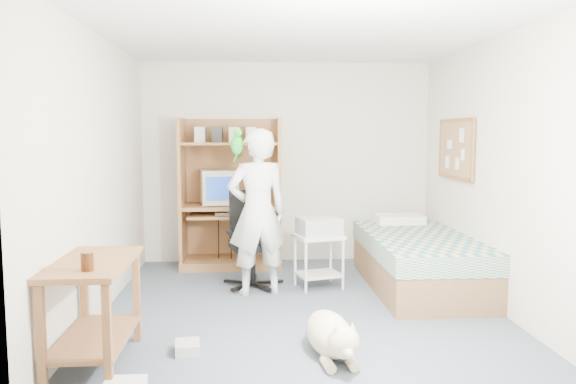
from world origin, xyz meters
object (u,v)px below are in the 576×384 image
at_px(computer_hutch, 231,199).
at_px(office_chair, 252,253).
at_px(person, 258,212).
at_px(bed, 418,260).
at_px(printer_cart, 319,253).
at_px(dog, 331,335).
at_px(side_desk, 94,297).

distance_m(computer_hutch, office_chair, 1.07).
bearing_deg(person, office_chair, -92.25).
relative_size(bed, printer_cart, 3.58).
distance_m(computer_hutch, bed, 2.35).
height_order(person, dog, person).
xyz_separation_m(dog, printer_cart, (0.13, 1.83, 0.21)).
relative_size(computer_hutch, dog, 1.84).
xyz_separation_m(computer_hutch, bed, (2.00, -1.12, -0.53)).
bearing_deg(dog, printer_cart, 78.63).
distance_m(person, dog, 1.85).
relative_size(computer_hutch, bed, 0.89).
relative_size(side_desk, dog, 1.02).
bearing_deg(office_chair, side_desk, -132.73).
bearing_deg(bed, dog, -123.72).
distance_m(office_chair, person, 0.57).
distance_m(side_desk, printer_cart, 2.61).
height_order(person, printer_cart, person).
bearing_deg(dog, office_chair, 99.14).
bearing_deg(printer_cart, bed, -19.18).
bearing_deg(printer_cart, dog, -109.53).
bearing_deg(office_chair, dog, -87.63).
bearing_deg(person, dog, 93.19).
bearing_deg(dog, computer_hutch, 98.61).
height_order(office_chair, person, person).
bearing_deg(dog, side_desk, 174.44).
bearing_deg(bed, side_desk, -147.50).
height_order(side_desk, printer_cart, side_desk).
bearing_deg(printer_cart, side_desk, -149.16).
distance_m(side_desk, dog, 1.71).
distance_m(office_chair, dog, 2.05).
xyz_separation_m(side_desk, printer_cart, (1.80, 1.88, -0.12)).
height_order(computer_hutch, printer_cart, computer_hutch).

